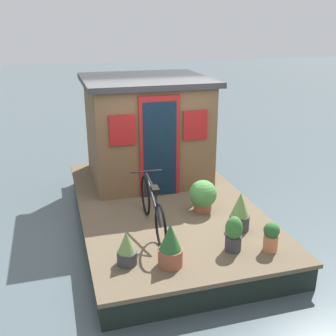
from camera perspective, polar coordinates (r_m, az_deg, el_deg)
ground_plane at (r=7.32m, az=-0.44°, el=-7.82°), size 60.00×60.00×0.00m
houseboat_deck at (r=7.22m, az=-0.44°, el=-6.30°), size 4.86×2.91×0.43m
houseboat_cabin at (r=8.01m, az=-3.01°, el=5.55°), size 2.17×2.35×1.98m
bicycle at (r=6.09m, az=-2.18°, el=-5.51°), size 1.75×0.50×0.78m
potted_plant_rosemary at (r=5.68m, az=9.13°, el=-9.02°), size 0.24×0.24×0.50m
potted_plant_fern at (r=6.73m, az=4.88°, el=-3.81°), size 0.46×0.46×0.53m
potted_plant_mint at (r=6.22m, az=9.97°, el=-6.08°), size 0.30×0.30×0.60m
potted_plant_succulent at (r=5.28m, az=0.33°, el=-10.80°), size 0.32×0.32×0.59m
potted_plant_lavender at (r=5.36m, az=-5.77°, el=-11.13°), size 0.26×0.26×0.46m
potted_plant_thyme at (r=5.79m, az=14.17°, el=-9.19°), size 0.22×0.22×0.42m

